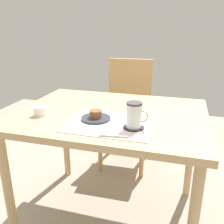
# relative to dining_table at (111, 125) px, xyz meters

# --- Properties ---
(ground_plane) EXTENTS (4.40, 4.40, 0.02)m
(ground_plane) POSITION_rel_dining_table_xyz_m (0.00, 0.00, -0.66)
(ground_plane) COLOR #9E9384
(dining_table) EXTENTS (1.08, 0.82, 0.73)m
(dining_table) POSITION_rel_dining_table_xyz_m (0.00, 0.00, 0.00)
(dining_table) COLOR tan
(dining_table) RESTS_ON ground_plane
(wooden_chair) EXTENTS (0.43, 0.43, 0.93)m
(wooden_chair) POSITION_rel_dining_table_xyz_m (-0.06, 0.74, -0.14)
(wooden_chair) COLOR tan
(wooden_chair) RESTS_ON ground_plane
(placemat) EXTENTS (0.44, 0.35, 0.00)m
(placemat) POSITION_rel_dining_table_xyz_m (0.05, -0.17, 0.09)
(placemat) COLOR silver
(placemat) RESTS_ON dining_table
(pastry_plate) EXTENTS (0.16, 0.16, 0.01)m
(pastry_plate) POSITION_rel_dining_table_xyz_m (-0.04, -0.14, 0.09)
(pastry_plate) COLOR #333842
(pastry_plate) RESTS_ON placemat
(pastry) EXTENTS (0.06, 0.06, 0.04)m
(pastry) POSITION_rel_dining_table_xyz_m (-0.04, -0.14, 0.12)
(pastry) COLOR brown
(pastry) RESTS_ON pastry_plate
(coffee_coaster) EXTENTS (0.10, 0.10, 0.00)m
(coffee_coaster) POSITION_rel_dining_table_xyz_m (0.17, -0.20, 0.09)
(coffee_coaster) COLOR #232328
(coffee_coaster) RESTS_ON placemat
(coffee_mug) EXTENTS (0.11, 0.08, 0.13)m
(coffee_mug) POSITION_rel_dining_table_xyz_m (0.18, -0.20, 0.15)
(coffee_mug) COLOR white
(coffee_mug) RESTS_ON coffee_coaster
(teaspoon) EXTENTS (0.13, 0.02, 0.01)m
(teaspoon) POSITION_rel_dining_table_xyz_m (0.11, -0.33, 0.09)
(teaspoon) COLOR silver
(teaspoon) RESTS_ON placemat
(sugar_bowl) EXTENTS (0.07, 0.07, 0.05)m
(sugar_bowl) POSITION_rel_dining_table_xyz_m (-0.36, -0.16, 0.11)
(sugar_bowl) COLOR white
(sugar_bowl) RESTS_ON dining_table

